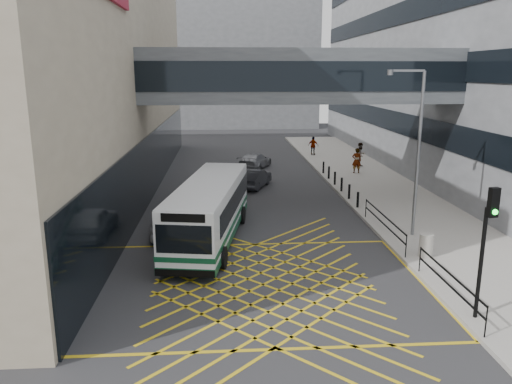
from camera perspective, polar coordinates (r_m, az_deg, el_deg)
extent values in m
plane|color=#333335|center=(18.93, 0.81, -10.53)|extent=(120.00, 120.00, 0.00)
cube|color=black|center=(34.03, -11.44, 3.58)|extent=(0.10, 41.50, 4.00)
cube|color=black|center=(43.50, 14.28, 8.20)|extent=(0.10, 43.50, 1.60)
cube|color=black|center=(43.34, 14.60, 13.47)|extent=(0.10, 43.50, 1.60)
cube|color=black|center=(43.55, 14.92, 18.73)|extent=(0.10, 43.50, 1.60)
cube|color=slate|center=(77.25, -4.35, 14.43)|extent=(28.00, 16.00, 18.00)
cube|color=#51565B|center=(29.56, 4.92, 13.05)|extent=(20.00, 4.00, 3.00)
cube|color=black|center=(27.57, 5.56, 13.01)|extent=(19.50, 0.06, 1.60)
cube|color=black|center=(31.56, 4.36, 13.09)|extent=(19.50, 0.06, 1.60)
cube|color=#AAA59C|center=(34.72, 13.76, 0.42)|extent=(6.00, 54.00, 0.16)
cube|color=gold|center=(18.93, 0.81, -10.52)|extent=(12.00, 9.00, 0.01)
cube|color=white|center=(23.21, -5.32, -1.96)|extent=(3.88, 10.25, 2.46)
cube|color=#0D4426|center=(23.51, -5.27, -4.48)|extent=(3.92, 10.29, 0.31)
cube|color=#0D4426|center=(23.37, -5.29, -3.36)|extent=(3.94, 10.29, 0.20)
cube|color=black|center=(23.64, -5.09, -0.86)|extent=(3.73, 9.00, 0.96)
cube|color=black|center=(18.49, -8.25, -5.37)|extent=(2.08, 0.41, 1.09)
cube|color=black|center=(18.22, -8.35, -2.95)|extent=(1.62, 0.32, 0.32)
cube|color=white|center=(22.91, -5.39, 1.03)|extent=(3.85, 10.15, 0.09)
cube|color=black|center=(18.94, -8.13, -9.17)|extent=(2.26, 0.46, 0.27)
cube|color=black|center=(28.25, -3.37, -1.40)|extent=(2.26, 0.46, 0.27)
cylinder|color=black|center=(20.77, -10.10, -7.16)|extent=(0.40, 0.94, 0.91)
cylinder|color=black|center=(20.29, -3.80, -7.48)|extent=(0.40, 0.94, 0.91)
cylinder|color=black|center=(26.47, -6.53, -2.49)|extent=(0.40, 0.94, 0.91)
cylinder|color=black|center=(26.09, -1.59, -2.64)|extent=(0.40, 0.94, 0.91)
imported|color=#B9B9BB|center=(24.69, -9.80, -3.11)|extent=(2.00, 4.65, 1.47)
imported|color=black|center=(34.27, -0.16, 1.59)|extent=(2.98, 4.37, 1.27)
imported|color=gray|center=(41.05, -0.14, 3.64)|extent=(3.35, 4.73, 1.36)
cylinder|color=black|center=(17.04, 24.31, -7.47)|extent=(0.15, 0.15, 3.60)
cube|color=black|center=(16.30, 25.50, -1.08)|extent=(0.33, 0.24, 0.90)
sphere|color=#19E533|center=(16.28, 25.64, -2.07)|extent=(0.20, 0.20, 0.17)
cylinder|color=slate|center=(24.20, 18.05, 3.96)|extent=(0.16, 0.16, 7.63)
cube|color=slate|center=(23.68, 16.93, 13.13)|extent=(1.53, 0.19, 0.10)
cylinder|color=slate|center=(23.47, 15.09, 13.06)|extent=(0.28, 0.28, 0.24)
cylinder|color=#ADA89E|center=(22.20, 18.85, -5.78)|extent=(0.57, 0.57, 0.99)
cube|color=black|center=(18.24, 21.24, -8.68)|extent=(0.05, 5.00, 0.05)
cube|color=black|center=(18.38, 21.13, -9.84)|extent=(0.05, 5.00, 0.05)
cube|color=black|center=(24.39, 14.43, -2.64)|extent=(0.05, 6.00, 0.05)
cube|color=black|center=(24.50, 14.38, -3.53)|extent=(0.05, 6.00, 0.05)
cylinder|color=black|center=(16.39, 24.81, -13.31)|extent=(0.04, 0.04, 1.00)
cylinder|color=black|center=(20.52, 18.23, -7.30)|extent=(0.04, 0.04, 1.00)
cylinder|color=black|center=(21.83, 16.78, -5.94)|extent=(0.04, 0.04, 1.00)
cylinder|color=black|center=(27.26, 12.45, -1.81)|extent=(0.04, 0.04, 1.00)
cylinder|color=black|center=(29.16, 11.56, -0.87)|extent=(0.14, 0.14, 0.90)
cylinder|color=black|center=(31.04, 10.60, 0.05)|extent=(0.14, 0.14, 0.90)
cylinder|color=black|center=(32.93, 9.76, 0.86)|extent=(0.14, 0.14, 0.90)
cylinder|color=black|center=(34.83, 9.00, 1.58)|extent=(0.14, 0.14, 0.90)
cylinder|color=black|center=(36.75, 8.33, 2.22)|extent=(0.14, 0.14, 0.90)
cylinder|color=black|center=(38.67, 7.72, 2.80)|extent=(0.14, 0.14, 0.90)
imported|color=gray|center=(39.09, 11.42, 3.53)|extent=(0.79, 0.59, 1.92)
imported|color=gray|center=(41.84, 11.86, 4.19)|extent=(1.11, 0.98, 1.96)
imported|color=gray|center=(47.27, 6.56, 5.27)|extent=(1.11, 0.90, 1.70)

